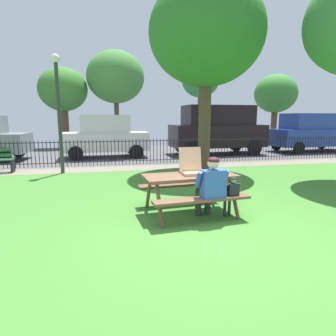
{
  "coord_description": "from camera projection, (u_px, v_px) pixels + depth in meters",
  "views": [
    {
      "loc": [
        -1.56,
        -4.31,
        1.87
      ],
      "look_at": [
        -0.24,
        1.83,
        0.75
      ],
      "focal_mm": 30.39,
      "sensor_mm": 36.0,
      "label": 1
    }
  ],
  "objects": [
    {
      "name": "pizza_box_open",
      "position": [
        192.0,
        169.0,
        5.64
      ],
      "size": [
        0.46,
        0.53,
        0.51
      ],
      "color": "tan",
      "rests_on": "picnic_table_foreground"
    },
    {
      "name": "far_tree_right",
      "position": [
        276.0,
        94.0,
        20.73
      ],
      "size": [
        3.05,
        3.05,
        4.95
      ],
      "color": "brown",
      "rests_on": "ground"
    },
    {
      "name": "far_tree_midleft",
      "position": [
        63.0,
        90.0,
        17.68
      ],
      "size": [
        2.98,
        2.98,
        4.93
      ],
      "color": "brown",
      "rests_on": "ground"
    },
    {
      "name": "ground",
      "position": [
        182.0,
        204.0,
        6.26
      ],
      "size": [
        28.0,
        11.03,
        0.02
      ],
      "primitive_type": "cube",
      "color": "#417E2F"
    },
    {
      "name": "picnic_table_foreground",
      "position": [
        190.0,
        183.0,
        5.56
      ],
      "size": [
        1.92,
        1.63,
        0.79
      ],
      "color": "brown",
      "rests_on": "ground"
    },
    {
      "name": "street_asphalt",
      "position": [
        137.0,
        153.0,
        15.09
      ],
      "size": [
        28.0,
        7.32,
        0.01
      ],
      "primitive_type": "cube",
      "color": "#515154"
    },
    {
      "name": "iron_fence_streetside",
      "position": [
        147.0,
        151.0,
        11.47
      ],
      "size": [
        21.45,
        0.03,
        1.02
      ],
      "color": "black",
      "rests_on": "ground"
    },
    {
      "name": "cobblestone_walkway",
      "position": [
        149.0,
        167.0,
        10.89
      ],
      "size": [
        28.0,
        1.4,
        0.01
      ],
      "primitive_type": "cube",
      "color": "gray"
    },
    {
      "name": "far_tree_center",
      "position": [
        116.0,
        77.0,
        18.2
      ],
      "size": [
        3.66,
        3.66,
        6.07
      ],
      "color": "brown",
      "rests_on": "ground"
    },
    {
      "name": "lamp_post_walkway",
      "position": [
        58.0,
        102.0,
        9.25
      ],
      "size": [
        0.28,
        0.28,
        3.86
      ],
      "color": "#2D382D",
      "rests_on": "ground"
    },
    {
      "name": "parked_car_center",
      "position": [
        106.0,
        136.0,
        13.36
      ],
      "size": [
        3.97,
        1.96,
        1.98
      ],
      "color": "silver",
      "rests_on": "ground"
    },
    {
      "name": "tree_midground_left",
      "position": [
        206.0,
        34.0,
        9.32
      ],
      "size": [
        3.81,
        3.81,
        6.32
      ],
      "color": "brown",
      "rests_on": "ground"
    },
    {
      "name": "child_at_table",
      "position": [
        231.0,
        193.0,
        5.25
      ],
      "size": [
        0.3,
        0.3,
        0.8
      ],
      "color": "#2F2F2F",
      "rests_on": "ground"
    },
    {
      "name": "far_tree_midright",
      "position": [
        200.0,
        81.0,
        19.4
      ],
      "size": [
        2.51,
        2.51,
        5.48
      ],
      "color": "brown",
      "rests_on": "ground"
    },
    {
      "name": "adult_at_table",
      "position": [
        211.0,
        185.0,
        5.14
      ],
      "size": [
        0.63,
        0.61,
        1.19
      ],
      "color": "#323232",
      "rests_on": "ground"
    },
    {
      "name": "parked_car_right",
      "position": [
        217.0,
        129.0,
        14.46
      ],
      "size": [
        4.76,
        2.19,
        2.46
      ],
      "color": "black",
      "rests_on": "ground"
    },
    {
      "name": "parked_car_far_right",
      "position": [
        312.0,
        132.0,
        15.66
      ],
      "size": [
        4.69,
        2.14,
        2.08
      ],
      "color": "navy",
      "rests_on": "ground"
    }
  ]
}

